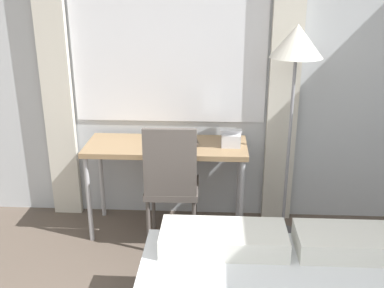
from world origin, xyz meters
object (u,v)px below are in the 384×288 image
Objects in this scene: book at (180,143)px; telephone at (231,138)px; standing_lamp at (296,57)px; desk at (166,152)px; desk_chair at (171,181)px.

telephone is at bearing 2.47° from book.
telephone is at bearing 169.58° from standing_lamp.
standing_lamp reaches higher than telephone.
standing_lamp is 1.07m from book.
desk_chair is at bearing -76.20° from desk.
desk is 0.75× the size of standing_lamp.
desk_chair is 0.59× the size of standing_lamp.
desk_chair reaches higher than book.
telephone is at bearing 1.31° from desk.
desk_chair is 5.66× the size of telephone.
desk is at bearing 177.13° from book.
book is at bearing 77.07° from desk_chair.
standing_lamp is at bearing -10.42° from telephone.
desk is 4.22× the size of book.
desk is 0.14m from book.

